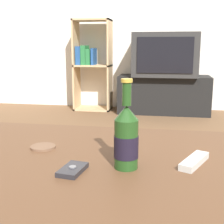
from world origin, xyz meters
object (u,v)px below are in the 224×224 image
(bookshelf, at_px, (91,63))
(remote_control, at_px, (194,161))
(television, at_px, (165,55))
(cell_phone, at_px, (73,170))
(beer_bottle, at_px, (126,138))
(tv_stand, at_px, (164,94))

(bookshelf, distance_m, remote_control, 2.95)
(television, relative_size, cell_phone, 6.55)
(television, relative_size, beer_bottle, 2.73)
(television, height_order, bookshelf, bookshelf)
(television, relative_size, remote_control, 4.58)
(television, distance_m, cell_phone, 2.85)
(television, bearing_deg, beer_bottle, -91.98)
(beer_bottle, xyz_separation_m, remote_control, (0.20, 0.06, -0.08))
(tv_stand, relative_size, television, 1.46)
(remote_control, bearing_deg, television, 116.98)
(cell_phone, xyz_separation_m, remote_control, (0.34, 0.12, 0.00))
(tv_stand, distance_m, television, 0.46)
(television, distance_m, beer_bottle, 2.78)
(beer_bottle, xyz_separation_m, cell_phone, (-0.14, -0.06, -0.08))
(remote_control, bearing_deg, cell_phone, -136.27)
(bookshelf, xyz_separation_m, cell_phone, (0.64, -2.90, -0.14))
(television, xyz_separation_m, bookshelf, (-0.88, 0.06, -0.10))
(television, relative_size, bookshelf, 0.66)
(bookshelf, bearing_deg, remote_control, -70.55)
(beer_bottle, bearing_deg, remote_control, 16.78)
(beer_bottle, relative_size, remote_control, 1.68)
(bookshelf, height_order, beer_bottle, bookshelf)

